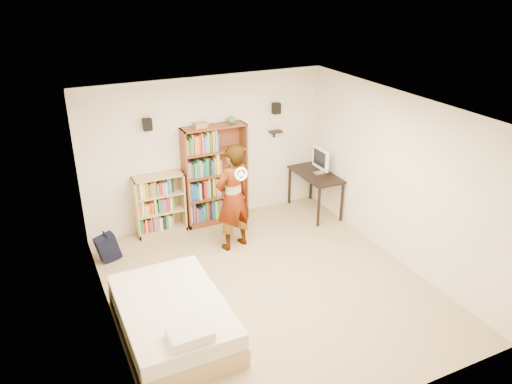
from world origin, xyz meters
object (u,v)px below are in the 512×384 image
(daybed, at_px, (173,314))
(tall_bookshelf, at_px, (215,175))
(computer_desk, at_px, (315,193))
(person, at_px, (233,198))
(low_bookshelf, at_px, (160,204))

(daybed, bearing_deg, tall_bookshelf, 58.50)
(daybed, bearing_deg, computer_desk, 32.57)
(tall_bookshelf, bearing_deg, person, -94.72)
(tall_bookshelf, xyz_separation_m, low_bookshelf, (-1.06, 0.01, -0.38))
(computer_desk, relative_size, person, 0.64)
(computer_desk, relative_size, daybed, 0.59)
(daybed, height_order, person, person)
(tall_bookshelf, height_order, daybed, tall_bookshelf)
(low_bookshelf, bearing_deg, daybed, -102.48)
(low_bookshelf, relative_size, person, 0.60)
(computer_desk, bearing_deg, low_bookshelf, 170.75)
(daybed, bearing_deg, person, 47.01)
(daybed, distance_m, person, 2.40)
(low_bookshelf, distance_m, computer_desk, 2.96)
(person, bearing_deg, computer_desk, -179.22)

